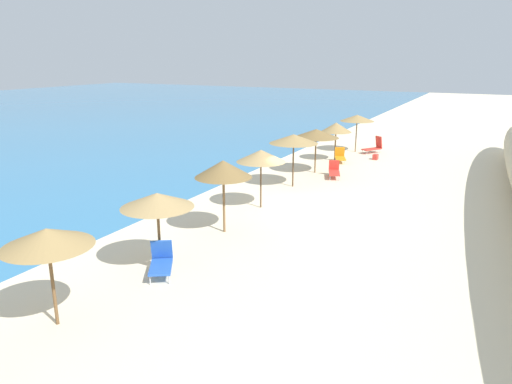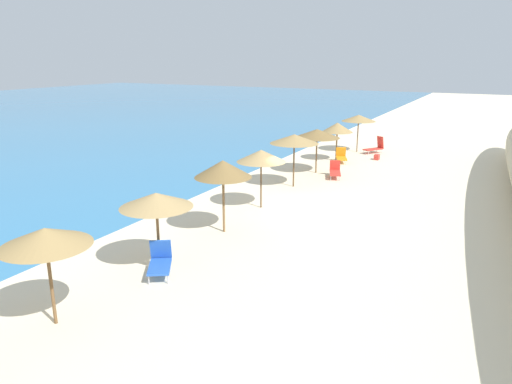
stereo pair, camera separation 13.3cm
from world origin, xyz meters
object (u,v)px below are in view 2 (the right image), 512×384
object	(u,v)px
beach_umbrella_7	(337,127)
beach_umbrella_5	(294,139)
lounge_chair_4	(341,156)
cooler_box	(377,157)
beach_umbrella_4	(261,156)
lounge_chair_0	(375,147)
beach_umbrella_3	(223,169)
beach_umbrella_8	(359,118)
beach_umbrella_2	(156,200)
beach_umbrella_6	(317,133)
beach_umbrella_1	(45,237)
lounge_chair_1	(160,261)
lounge_chair_2	(335,171)

from	to	relation	value
beach_umbrella_7	beach_umbrella_5	bearing A→B (deg)	-179.27
lounge_chair_4	cooler_box	xyz separation A→B (m)	(1.90, -1.90, -0.21)
beach_umbrella_4	lounge_chair_0	distance (m)	15.66
beach_umbrella_3	beach_umbrella_7	world-z (taller)	beach_umbrella_3
beach_umbrella_4	beach_umbrella_8	size ratio (longest dim) A/B	1.00
beach_umbrella_5	beach_umbrella_2	bearing A→B (deg)	-179.25
beach_umbrella_8	beach_umbrella_6	bearing A→B (deg)	177.42
beach_umbrella_6	lounge_chair_0	world-z (taller)	beach_umbrella_6
beach_umbrella_1	beach_umbrella_2	size ratio (longest dim) A/B	1.03
beach_umbrella_6	lounge_chair_1	bearing A→B (deg)	-177.91
beach_umbrella_4	lounge_chair_4	bearing A→B (deg)	-1.17
beach_umbrella_7	beach_umbrella_8	bearing A→B (deg)	-5.82
beach_umbrella_3	lounge_chair_2	world-z (taller)	beach_umbrella_3
beach_umbrella_8	beach_umbrella_2	bearing A→B (deg)	179.68
beach_umbrella_5	beach_umbrella_8	xyz separation A→B (m)	(11.15, -0.28, -0.11)
lounge_chair_0	beach_umbrella_3	bearing A→B (deg)	119.43
beach_umbrella_8	lounge_chair_4	size ratio (longest dim) A/B	1.81
lounge_chair_1	cooler_box	distance (m)	21.12
beach_umbrella_5	beach_umbrella_6	bearing A→B (deg)	0.97
beach_umbrella_2	lounge_chair_1	world-z (taller)	beach_umbrella_2
beach_umbrella_5	cooler_box	bearing A→B (deg)	-14.12
cooler_box	beach_umbrella_6	bearing A→B (deg)	156.84
beach_umbrella_4	beach_umbrella_5	xyz separation A→B (m)	(4.15, 0.15, 0.15)
beach_umbrella_1	beach_umbrella_8	size ratio (longest dim) A/B	0.98
beach_umbrella_2	lounge_chair_1	bearing A→B (deg)	-139.04
beach_umbrella_2	lounge_chair_2	size ratio (longest dim) A/B	1.65
beach_umbrella_5	lounge_chair_2	size ratio (longest dim) A/B	1.81
beach_umbrella_5	cooler_box	size ratio (longest dim) A/B	6.74
beach_umbrella_8	cooler_box	xyz separation A→B (m)	(-2.12, -1.99, -2.29)
beach_umbrella_6	lounge_chair_1	xyz separation A→B (m)	(-15.59, -0.57, -1.91)
beach_umbrella_4	lounge_chair_2	bearing A→B (deg)	-9.54
beach_umbrella_6	cooler_box	distance (m)	6.32
cooler_box	lounge_chair_1	bearing A→B (deg)	175.21
beach_umbrella_2	beach_umbrella_6	world-z (taller)	beach_umbrella_6
beach_umbrella_7	cooler_box	size ratio (longest dim) A/B	6.10
beach_umbrella_2	beach_umbrella_6	bearing A→B (deg)	0.81
beach_umbrella_5	beach_umbrella_4	bearing A→B (deg)	-177.99
beach_umbrella_1	beach_umbrella_8	xyz separation A→B (m)	(26.80, -0.35, 0.06)
beach_umbrella_7	lounge_chair_1	size ratio (longest dim) A/B	1.73
lounge_chair_0	lounge_chair_2	xyz separation A→B (m)	(-8.35, 0.24, -0.06)
lounge_chair_2	lounge_chair_4	bearing A→B (deg)	-97.29
beach_umbrella_1	beach_umbrella_7	distance (m)	23.12
beach_umbrella_2	beach_umbrella_5	distance (m)	11.60
beach_umbrella_6	beach_umbrella_8	xyz separation A→B (m)	(7.57, -0.34, 0.10)
beach_umbrella_1	beach_umbrella_3	xyz separation A→B (m)	(7.94, -0.37, 0.16)
lounge_chair_1	lounge_chair_2	size ratio (longest dim) A/B	0.94
beach_umbrella_4	beach_umbrella_3	bearing A→B (deg)	-177.62
beach_umbrella_2	beach_umbrella_7	distance (m)	19.07
lounge_chair_0	lounge_chair_2	distance (m)	8.36
lounge_chair_2	beach_umbrella_4	bearing A→B (deg)	60.14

